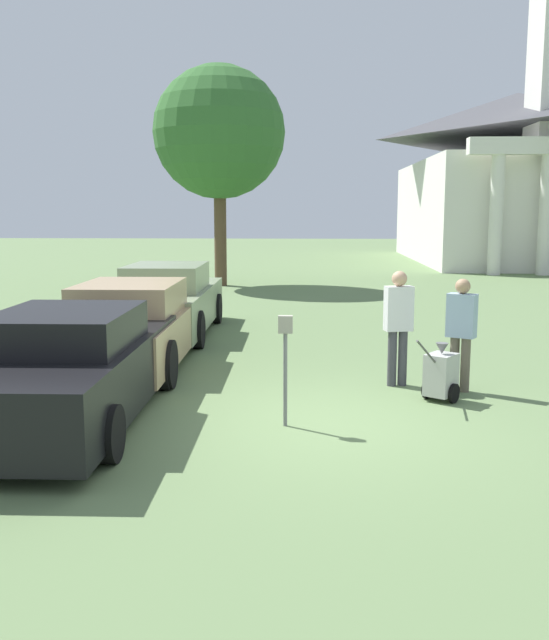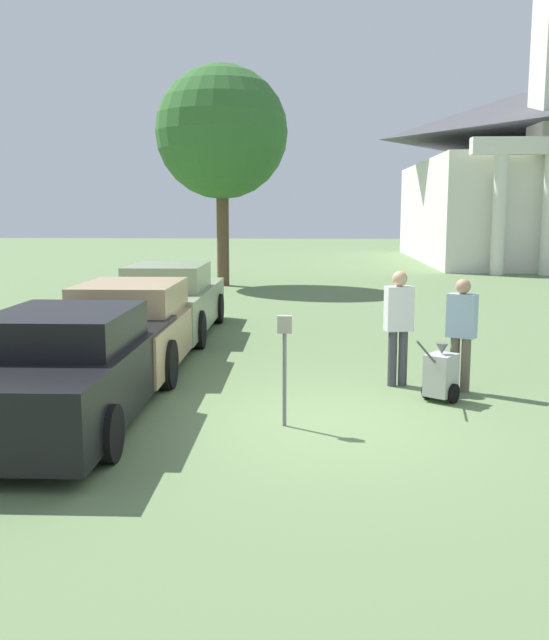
{
  "view_description": "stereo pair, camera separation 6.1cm",
  "coord_description": "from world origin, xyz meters",
  "px_view_note": "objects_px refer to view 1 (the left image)",
  "views": [
    {
      "loc": [
        -0.08,
        -8.83,
        2.72
      ],
      "look_at": [
        -0.57,
        1.6,
        1.1
      ],
      "focal_mm": 40.0,
      "sensor_mm": 36.0,
      "label": 1
    },
    {
      "loc": [
        -0.02,
        -8.83,
        2.72
      ],
      "look_at": [
        -0.57,
        1.6,
        1.1
      ],
      "focal_mm": 40.0,
      "sensor_mm": 36.0,
      "label": 2
    }
  ],
  "objects_px": {
    "parked_car_tan": "(133,327)",
    "equipment_cart": "(441,374)",
    "parked_car_black": "(72,368)",
    "parked_car_sage": "(168,302)",
    "church": "(517,165)",
    "person_supervisor": "(461,328)",
    "person_worker": "(398,320)",
    "parking_meter": "(285,350)"
  },
  "relations": [
    {
      "from": "equipment_cart",
      "to": "parked_car_black",
      "type": "bearing_deg",
      "value": -130.03
    },
    {
      "from": "parking_meter",
      "to": "person_supervisor",
      "type": "xyz_separation_m",
      "value": [
        2.58,
        1.89,
        -0.01
      ]
    },
    {
      "from": "parked_car_tan",
      "to": "parked_car_sage",
      "type": "distance_m",
      "value": 3.21
    },
    {
      "from": "parked_car_sage",
      "to": "equipment_cart",
      "type": "relative_size",
      "value": 5.22
    },
    {
      "from": "parked_car_tan",
      "to": "parked_car_sage",
      "type": "xyz_separation_m",
      "value": [
        -0.0,
        3.21,
        0.03
      ]
    },
    {
      "from": "parked_car_tan",
      "to": "equipment_cart",
      "type": "relative_size",
      "value": 5.25
    },
    {
      "from": "parking_meter",
      "to": "person_supervisor",
      "type": "bearing_deg",
      "value": 36.27
    },
    {
      "from": "parked_car_sage",
      "to": "person_worker",
      "type": "height_order",
      "value": "person_worker"
    },
    {
      "from": "parked_car_tan",
      "to": "church",
      "type": "height_order",
      "value": "church"
    },
    {
      "from": "parked_car_black",
      "to": "parked_car_sage",
      "type": "relative_size",
      "value": 0.99
    },
    {
      "from": "person_supervisor",
      "to": "church",
      "type": "relative_size",
      "value": 0.07
    },
    {
      "from": "parked_car_sage",
      "to": "person_supervisor",
      "type": "bearing_deg",
      "value": -42.14
    },
    {
      "from": "parking_meter",
      "to": "church",
      "type": "bearing_deg",
      "value": 69.39
    },
    {
      "from": "parking_meter",
      "to": "equipment_cart",
      "type": "xyz_separation_m",
      "value": [
        2.19,
        1.32,
        -0.6
      ]
    },
    {
      "from": "equipment_cart",
      "to": "person_supervisor",
      "type": "bearing_deg",
      "value": 92.72
    },
    {
      "from": "parked_car_tan",
      "to": "parking_meter",
      "type": "xyz_separation_m",
      "value": [
        2.77,
        -3.4,
        0.28
      ]
    },
    {
      "from": "parking_meter",
      "to": "church",
      "type": "distance_m",
      "value": 32.11
    },
    {
      "from": "church",
      "to": "parked_car_black",
      "type": "bearing_deg",
      "value": -115.22
    },
    {
      "from": "parked_car_black",
      "to": "equipment_cart",
      "type": "bearing_deg",
      "value": 12.72
    },
    {
      "from": "parked_car_black",
      "to": "person_worker",
      "type": "bearing_deg",
      "value": 24.14
    },
    {
      "from": "equipment_cart",
      "to": "parked_car_tan",
      "type": "bearing_deg",
      "value": -166.25
    },
    {
      "from": "equipment_cart",
      "to": "church",
      "type": "distance_m",
      "value": 30.25
    },
    {
      "from": "person_worker",
      "to": "church",
      "type": "relative_size",
      "value": 0.08
    },
    {
      "from": "equipment_cart",
      "to": "church",
      "type": "xyz_separation_m",
      "value": [
        9.02,
        28.5,
        4.65
      ]
    },
    {
      "from": "equipment_cart",
      "to": "parking_meter",
      "type": "bearing_deg",
      "value": -112.5
    },
    {
      "from": "parked_car_tan",
      "to": "person_supervisor",
      "type": "height_order",
      "value": "person_supervisor"
    },
    {
      "from": "person_worker",
      "to": "parking_meter",
      "type": "bearing_deg",
      "value": 40.09
    },
    {
      "from": "parked_car_black",
      "to": "person_supervisor",
      "type": "bearing_deg",
      "value": 17.51
    },
    {
      "from": "parked_car_sage",
      "to": "person_worker",
      "type": "distance_m",
      "value": 6.28
    },
    {
      "from": "person_supervisor",
      "to": "parked_car_black",
      "type": "bearing_deg",
      "value": 48.0
    },
    {
      "from": "parked_car_black",
      "to": "equipment_cart",
      "type": "height_order",
      "value": "parked_car_black"
    },
    {
      "from": "parked_car_sage",
      "to": "equipment_cart",
      "type": "distance_m",
      "value": 7.27
    },
    {
      "from": "person_worker",
      "to": "church",
      "type": "distance_m",
      "value": 29.49
    },
    {
      "from": "parked_car_tan",
      "to": "equipment_cart",
      "type": "height_order",
      "value": "parked_car_tan"
    },
    {
      "from": "person_supervisor",
      "to": "church",
      "type": "xyz_separation_m",
      "value": [
        8.63,
        27.92,
        4.06
      ]
    },
    {
      "from": "person_worker",
      "to": "church",
      "type": "height_order",
      "value": "church"
    },
    {
      "from": "parked_car_black",
      "to": "parked_car_tan",
      "type": "bearing_deg",
      "value": 89.27
    },
    {
      "from": "parked_car_sage",
      "to": "church",
      "type": "distance_m",
      "value": 27.43
    },
    {
      "from": "parked_car_black",
      "to": "parked_car_sage",
      "type": "height_order",
      "value": "parked_car_sage"
    },
    {
      "from": "parked_car_tan",
      "to": "person_worker",
      "type": "relative_size",
      "value": 2.91
    },
    {
      "from": "parked_car_sage",
      "to": "parked_car_black",
      "type": "bearing_deg",
      "value": -90.73
    },
    {
      "from": "parked_car_tan",
      "to": "person_supervisor",
      "type": "distance_m",
      "value": 5.57
    }
  ]
}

